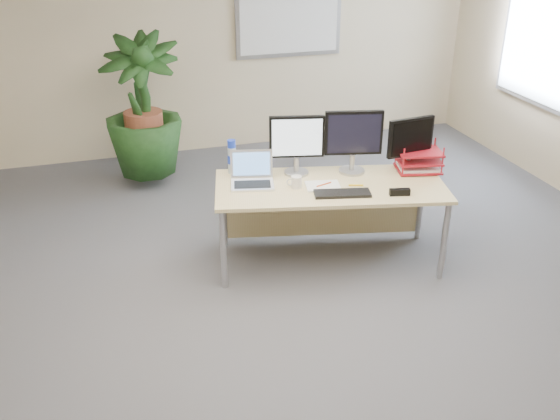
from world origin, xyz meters
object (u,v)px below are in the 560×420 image
object	(u,v)px
floor_plant	(143,118)
monitor_right	(353,138)
desk	(328,196)
monitor_left	(297,141)
laptop	(252,176)

from	to	relation	value
floor_plant	monitor_right	xyz separation A→B (m)	(1.54, -1.88, 0.27)
desk	monitor_right	world-z (taller)	monitor_right
desk	monitor_left	xyz separation A→B (m)	(-0.21, 0.20, 0.44)
desk	floor_plant	size ratio (longest dim) A/B	1.32
desk	laptop	distance (m)	0.66
floor_plant	monitor_left	xyz separation A→B (m)	(1.09, -1.78, 0.25)
desk	monitor_left	distance (m)	0.52
floor_plant	monitor_right	world-z (taller)	floor_plant
laptop	monitor_right	bearing A→B (deg)	-1.52
floor_plant	laptop	bearing A→B (deg)	-69.79
monitor_right	laptop	distance (m)	0.90
floor_plant	monitor_right	bearing A→B (deg)	-50.56
desk	monitor_right	bearing A→B (deg)	21.36
floor_plant	monitor_right	distance (m)	2.44
floor_plant	laptop	xyz separation A→B (m)	(0.68, -1.85, 0.02)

